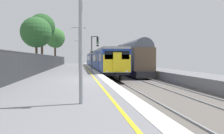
# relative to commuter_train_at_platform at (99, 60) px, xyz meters

# --- Properties ---
(ground) EXTENTS (17.40, 110.00, 1.21)m
(ground) POSITION_rel_commuter_train_at_platform_xyz_m (0.54, -26.21, -1.88)
(ground) COLOR slate
(commuter_train_at_platform) EXTENTS (2.83, 41.71, 3.81)m
(commuter_train_at_platform) POSITION_rel_commuter_train_at_platform_xyz_m (0.00, 0.00, 0.00)
(commuter_train_at_platform) COLOR navy
(commuter_train_at_platform) RESTS_ON ground
(freight_train_adjacent_track) EXTENTS (2.60, 26.66, 4.91)m
(freight_train_adjacent_track) POSITION_rel_commuter_train_at_platform_xyz_m (4.00, -3.46, 0.42)
(freight_train_adjacent_track) COLOR #232326
(freight_train_adjacent_track) RESTS_ON ground
(signal_gantry) EXTENTS (1.10, 0.24, 4.74)m
(signal_gantry) POSITION_rel_commuter_train_at_platform_xyz_m (-1.46, -8.71, 1.70)
(signal_gantry) COLOR #47474C
(signal_gantry) RESTS_ON ground
(speed_limit_sign) EXTENTS (0.59, 0.08, 2.67)m
(speed_limit_sign) POSITION_rel_commuter_train_at_platform_xyz_m (-1.85, -11.27, 0.44)
(speed_limit_sign) COLOR #59595B
(speed_limit_sign) RESTS_ON ground
(platform_lamp_near) EXTENTS (2.00, 0.20, 4.92)m
(platform_lamp_near) POSITION_rel_commuter_train_at_platform_xyz_m (-3.55, -34.84, 1.68)
(platform_lamp_near) COLOR #93999E
(platform_lamp_near) RESTS_ON ground
(platform_lamp_mid) EXTENTS (2.00, 0.20, 5.46)m
(platform_lamp_mid) POSITION_rel_commuter_train_at_platform_xyz_m (-3.55, -12.84, 1.97)
(platform_lamp_mid) COLOR #93999E
(platform_lamp_mid) RESTS_ON ground
(platform_lamp_far) EXTENTS (2.00, 0.20, 5.46)m
(platform_lamp_far) POSITION_rel_commuter_train_at_platform_xyz_m (-3.55, 9.17, 1.97)
(platform_lamp_far) COLOR #93999E
(platform_lamp_far) RESTS_ON ground
(platform_back_fence) EXTENTS (0.07, 99.00, 1.95)m
(platform_back_fence) POSITION_rel_commuter_train_at_platform_xyz_m (-7.55, -26.21, -0.25)
(platform_back_fence) COLOR #282B2D
(platform_back_fence) RESTS_ON ground
(background_tree_left) EXTENTS (4.16, 4.16, 8.55)m
(background_tree_left) POSITION_rel_commuter_train_at_platform_xyz_m (-9.33, -4.37, 5.04)
(background_tree_left) COLOR #473323
(background_tree_left) RESTS_ON ground
(background_tree_centre) EXTENTS (4.57, 4.57, 8.58)m
(background_tree_centre) POSITION_rel_commuter_train_at_platform_xyz_m (-8.88, 12.51, 4.82)
(background_tree_centre) COLOR #473323
(background_tree_centre) RESTS_ON ground
(background_tree_right) EXTENTS (4.23, 4.23, 7.22)m
(background_tree_right) POSITION_rel_commuter_train_at_platform_xyz_m (-9.37, -9.30, 3.75)
(background_tree_right) COLOR #473323
(background_tree_right) RESTS_ON ground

